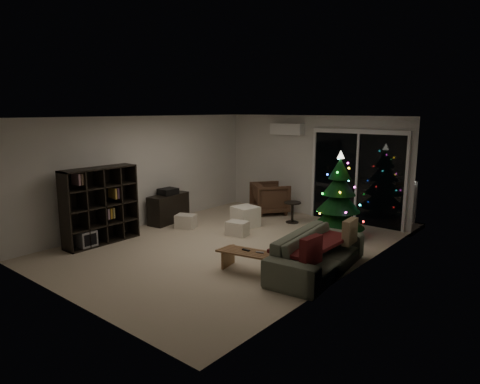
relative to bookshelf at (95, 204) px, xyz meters
The scene contains 18 objects.
room 3.99m from the bookshelf, 47.23° to the left, with size 6.50×7.51×2.60m.
bookshelf is the anchor object (origin of this frame).
media_cabinet 1.96m from the bookshelf, 90.00° to the left, with size 0.40×1.08×0.67m, color black.
stereo 1.92m from the bookshelf, 90.00° to the left, with size 0.34×0.40×0.14m, color black.
armchair 4.40m from the bookshelf, 72.41° to the left, with size 0.85×0.88×0.80m, color #493222.
ottoman 3.28m from the bookshelf, 59.90° to the left, with size 0.51×0.51×0.46m, color white.
cardboard_box_a 2.04m from the bookshelf, 69.53° to the left, with size 0.43×0.33×0.31m, color #F3E6CD.
cardboard_box_b 2.95m from the bookshelf, 47.48° to the left, with size 0.43×0.32×0.30m, color #F3E6CD.
side_table 4.42m from the bookshelf, 58.63° to the left, with size 0.40×0.40×0.50m, color black.
floor_lamp 5.18m from the bookshelf, 72.28° to the left, with size 0.27×0.27×1.69m, color black.
sofa 4.54m from the bookshelf, 17.77° to the left, with size 2.22×0.87×0.65m, color #555A4C.
sofa_throw 4.43m from the bookshelf, 18.16° to the left, with size 0.69×1.60×0.05m, color #53171C.
cushion_a 4.98m from the bookshelf, 24.02° to the left, with size 0.13×0.43×0.43m, color tan.
cushion_b 4.61m from the bookshelf, ahead, with size 0.13×0.43×0.43m, color #53171C.
coffee_table 3.64m from the bookshelf, 10.16° to the left, with size 1.14×0.40×0.36m, color olive, non-canonical shape.
remote_a 3.47m from the bookshelf, 10.60° to the left, with size 0.14×0.04×0.02m, color black.
remote_b 3.72m from the bookshelf, 10.65° to the left, with size 0.13×0.04×0.02m, color slate.
christmas_tree 4.99m from the bookshelf, 43.45° to the left, with size 1.12×1.12×1.81m, color #0A3A12.
Camera 1 is at (5.34, -6.03, 2.65)m, focal length 32.00 mm.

